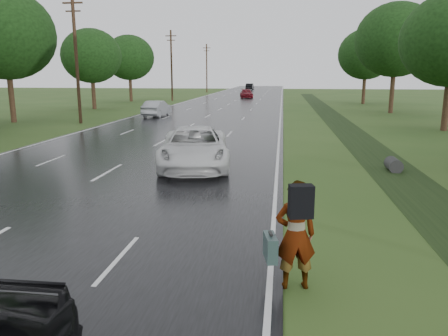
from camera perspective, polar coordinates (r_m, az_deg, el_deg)
road at (r=53.91m, az=0.20°, el=8.08°), size 14.00×180.00×0.04m
edge_stripe_east at (r=53.46m, az=7.47°, el=7.97°), size 0.12×180.00×0.01m
edge_stripe_west at (r=55.18m, az=-6.84°, el=8.11°), size 0.12×180.00×0.01m
center_line at (r=53.91m, az=0.20°, el=8.10°), size 0.12×180.00×0.01m
drainage_ditch at (r=27.69m, az=17.10°, el=3.63°), size 2.20×120.00×0.56m
utility_pole_mid at (r=37.03m, az=-18.74°, el=13.58°), size 1.60×0.26×10.00m
utility_pole_far at (r=65.35m, az=-6.87°, el=13.26°), size 1.60×0.26×10.00m
utility_pole_distant at (r=94.71m, az=-2.27°, el=12.99°), size 1.60×0.26×10.00m
tree_east_d at (r=47.70m, az=21.57°, el=15.29°), size 8.00×8.00×10.76m
tree_east_f at (r=61.30m, az=18.08°, el=13.94°), size 7.20×7.20×9.62m
tree_west_c at (r=39.98m, az=-26.67°, el=15.28°), size 7.80×7.80×10.43m
tree_west_d at (r=51.85m, az=-16.95°, el=13.82°), size 6.60×6.60×8.80m
tree_west_f at (r=65.09m, az=-12.27°, el=13.91°), size 7.00×7.00×9.29m
pedestrian at (r=8.14m, az=9.18°, el=-8.45°), size 1.02×0.78×2.07m
white_pickup at (r=18.40m, az=-3.90°, el=2.69°), size 3.75×6.41×1.68m
silver_sedan at (r=41.10m, az=-8.78°, el=7.69°), size 1.74×4.47×1.45m
far_car_red at (r=72.58m, az=2.95°, el=9.70°), size 2.66×5.05×1.39m
far_car_dark at (r=107.59m, az=3.40°, el=10.56°), size 1.78×4.80×1.57m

